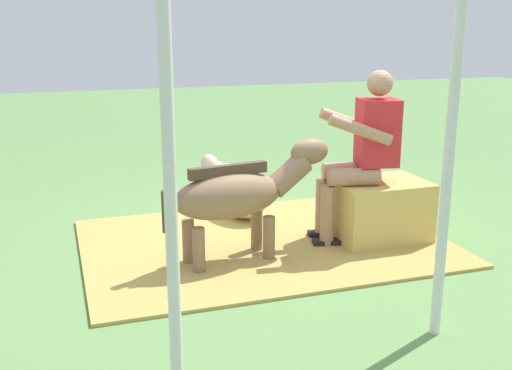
% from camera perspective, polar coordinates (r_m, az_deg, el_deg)
% --- Properties ---
extents(ground_plane, '(24.00, 24.00, 0.00)m').
position_cam_1_polar(ground_plane, '(5.01, 1.95, -5.36)').
color(ground_plane, '#608C4C').
extents(hay_patch, '(2.84, 2.03, 0.02)m').
position_cam_1_polar(hay_patch, '(4.98, 0.70, -5.33)').
color(hay_patch, tan).
rests_on(hay_patch, ground).
extents(hay_bale, '(0.73, 0.55, 0.50)m').
position_cam_1_polar(hay_bale, '(5.08, 11.30, -2.37)').
color(hay_bale, tan).
rests_on(hay_bale, ground).
extents(person_seated, '(0.71, 0.51, 1.38)m').
position_cam_1_polar(person_seated, '(4.90, 9.79, 3.30)').
color(person_seated, tan).
rests_on(person_seated, ground).
extents(pony_standing, '(1.34, 0.44, 0.88)m').
position_cam_1_polar(pony_standing, '(4.48, -1.52, -0.84)').
color(pony_standing, '#8C6B4C').
rests_on(pony_standing, ground).
extents(pony_lying, '(0.49, 1.35, 0.42)m').
position_cam_1_polar(pony_lying, '(5.75, -2.09, -0.66)').
color(pony_lying, beige).
rests_on(pony_lying, ground).
extents(tent_pole_left, '(0.06, 0.06, 2.58)m').
position_cam_1_polar(tent_pole_left, '(3.40, 17.77, 6.69)').
color(tent_pole_left, silver).
rests_on(tent_pole_left, ground).
extents(tent_pole_right, '(0.06, 0.06, 2.58)m').
position_cam_1_polar(tent_pole_right, '(2.66, -8.16, 5.12)').
color(tent_pole_right, silver).
rests_on(tent_pole_right, ground).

